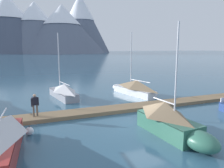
# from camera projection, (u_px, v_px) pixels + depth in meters

# --- Properties ---
(ground_plane) EXTENTS (700.00, 700.00, 0.00)m
(ground_plane) POSITION_uv_depth(u_px,v_px,m) (144.00, 125.00, 15.12)
(ground_plane) COLOR #335B75
(mountain_central_massif) EXTENTS (95.87, 95.87, 60.19)m
(mountain_central_massif) POSITION_uv_depth(u_px,v_px,m) (8.00, 23.00, 224.96)
(mountain_central_massif) COLOR #424C60
(mountain_central_massif) RESTS_ON ground
(mountain_shoulder_ridge) EXTENTS (83.47, 83.47, 53.81)m
(mountain_shoulder_ridge) POSITION_uv_depth(u_px,v_px,m) (35.00, 26.00, 229.10)
(mountain_shoulder_ridge) COLOR slate
(mountain_shoulder_ridge) RESTS_ON ground
(mountain_east_summit) EXTENTS (89.94, 89.94, 49.93)m
(mountain_east_summit) POSITION_uv_depth(u_px,v_px,m) (62.00, 28.00, 225.94)
(mountain_east_summit) COLOR slate
(mountain_east_summit) RESTS_ON ground
(mountain_rear_spur) EXTENTS (68.75, 68.75, 68.80)m
(mountain_rear_spur) POSITION_uv_depth(u_px,v_px,m) (80.00, 22.00, 256.32)
(mountain_rear_spur) COLOR slate
(mountain_rear_spur) RESTS_ON ground
(dock) EXTENTS (29.33, 2.07, 0.30)m
(dock) POSITION_uv_depth(u_px,v_px,m) (121.00, 109.00, 18.76)
(dock) COLOR #846B4C
(dock) RESTS_ON ground
(sailboat_second_berth) EXTENTS (2.06, 6.83, 7.48)m
(sailboat_second_berth) POSITION_uv_depth(u_px,v_px,m) (0.00, 142.00, 10.32)
(sailboat_second_berth) COLOR #B2332D
(sailboat_second_berth) RESTS_ON ground
(sailboat_mid_dock_port) EXTENTS (2.50, 6.45, 6.95)m
(sailboat_mid_dock_port) POSITION_uv_depth(u_px,v_px,m) (63.00, 91.00, 23.31)
(sailboat_mid_dock_port) COLOR #93939E
(sailboat_mid_dock_port) RESTS_ON ground
(sailboat_mid_dock_starboard) EXTENTS (2.19, 5.97, 6.82)m
(sailboat_mid_dock_starboard) POSITION_uv_depth(u_px,v_px,m) (172.00, 122.00, 13.15)
(sailboat_mid_dock_starboard) COLOR #336B56
(sailboat_mid_dock_starboard) RESTS_ON ground
(sailboat_far_berth) EXTENTS (2.82, 7.07, 7.11)m
(sailboat_far_berth) POSITION_uv_depth(u_px,v_px,m) (134.00, 87.00, 24.95)
(sailboat_far_berth) COLOR silver
(sailboat_far_berth) RESTS_ON ground
(person_on_dock) EXTENTS (0.57, 0.33, 1.69)m
(person_on_dock) POSITION_uv_depth(u_px,v_px,m) (35.00, 104.00, 16.02)
(person_on_dock) COLOR brown
(person_on_dock) RESTS_ON dock
(mooring_buoy_channel_marker) EXTENTS (0.50, 0.50, 0.58)m
(mooring_buoy_channel_marker) POSITION_uv_depth(u_px,v_px,m) (30.00, 131.00, 13.42)
(mooring_buoy_channel_marker) COLOR white
(mooring_buoy_channel_marker) RESTS_ON ground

